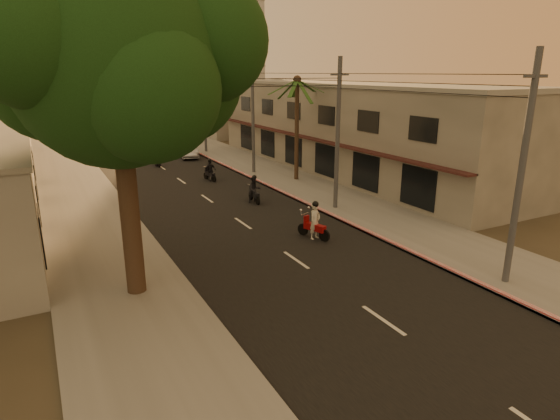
# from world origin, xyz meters

# --- Properties ---
(ground) EXTENTS (160.00, 160.00, 0.00)m
(ground) POSITION_xyz_m (0.00, 0.00, 0.00)
(ground) COLOR #383023
(ground) RESTS_ON ground
(road) EXTENTS (10.00, 140.00, 0.02)m
(road) POSITION_xyz_m (0.00, 20.00, 0.01)
(road) COLOR black
(road) RESTS_ON ground
(sidewalk_right) EXTENTS (5.00, 140.00, 0.12)m
(sidewalk_right) POSITION_xyz_m (7.50, 20.00, 0.06)
(sidewalk_right) COLOR slate
(sidewalk_right) RESTS_ON ground
(sidewalk_left) EXTENTS (5.00, 140.00, 0.12)m
(sidewalk_left) POSITION_xyz_m (-7.50, 20.00, 0.06)
(sidewalk_left) COLOR slate
(sidewalk_left) RESTS_ON ground
(curb_stripe) EXTENTS (0.20, 60.00, 0.20)m
(curb_stripe) POSITION_xyz_m (5.10, 15.00, 0.10)
(curb_stripe) COLOR red
(curb_stripe) RESTS_ON ground
(shophouse_row) EXTENTS (8.80, 34.20, 7.30)m
(shophouse_row) POSITION_xyz_m (13.95, 18.00, 3.65)
(shophouse_row) COLOR gray
(shophouse_row) RESTS_ON ground
(distant_tower) EXTENTS (12.10, 12.10, 28.00)m
(distant_tower) POSITION_xyz_m (16.00, 56.00, 14.00)
(distant_tower) COLOR #B7B5B2
(distant_tower) RESTS_ON ground
(broadleaf_tree) EXTENTS (9.60, 8.70, 12.10)m
(broadleaf_tree) POSITION_xyz_m (-6.61, 2.14, 8.48)
(broadleaf_tree) COLOR black
(broadleaf_tree) RESTS_ON ground
(palm_tree) EXTENTS (5.00, 5.00, 8.20)m
(palm_tree) POSITION_xyz_m (8.00, 16.00, 7.15)
(palm_tree) COLOR black
(palm_tree) RESTS_ON ground
(utility_poles) EXTENTS (1.20, 48.26, 9.00)m
(utility_poles) POSITION_xyz_m (6.20, 20.00, 6.54)
(utility_poles) COLOR #38383A
(utility_poles) RESTS_ON ground
(filler_right) EXTENTS (8.00, 14.00, 6.00)m
(filler_right) POSITION_xyz_m (14.00, 45.00, 3.00)
(filler_right) COLOR gray
(filler_right) RESTS_ON ground
(scooter_red) EXTENTS (1.07, 1.93, 1.99)m
(scooter_red) POSITION_xyz_m (2.24, 4.06, 0.88)
(scooter_red) COLOR black
(scooter_red) RESTS_ON ground
(scooter_mid_a) EXTENTS (0.95, 1.87, 1.83)m
(scooter_mid_a) POSITION_xyz_m (2.42, 11.68, 0.83)
(scooter_mid_a) COLOR black
(scooter_mid_a) RESTS_ON ground
(scooter_mid_b) EXTENTS (1.11, 1.77, 1.75)m
(scooter_mid_b) POSITION_xyz_m (2.03, 19.01, 0.79)
(scooter_mid_b) COLOR black
(scooter_mid_b) RESTS_ON ground
(scooter_far_a) EXTENTS (0.83, 1.74, 1.71)m
(scooter_far_a) POSITION_xyz_m (-0.17, 26.67, 0.76)
(scooter_far_a) COLOR black
(scooter_far_a) RESTS_ON ground
(scooter_far_b) EXTENTS (1.16, 1.83, 1.80)m
(scooter_far_b) POSITION_xyz_m (3.49, 29.86, 0.82)
(scooter_far_b) COLOR black
(scooter_far_b) RESTS_ON ground
(parked_car) EXTENTS (3.19, 5.10, 1.50)m
(parked_car) POSITION_xyz_m (3.65, 29.93, 0.75)
(parked_car) COLOR #A2A4AA
(parked_car) RESTS_ON ground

